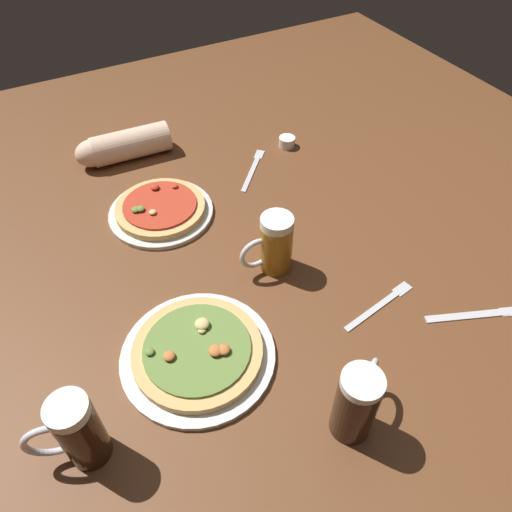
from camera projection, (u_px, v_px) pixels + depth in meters
name	position (u px, v px, depth m)	size (l,w,h in m)	color
ground_plane	(256.00, 266.00, 1.19)	(2.40, 2.40, 0.03)	brown
pizza_plate_near	(198.00, 352.00, 0.98)	(0.32, 0.32, 0.05)	silver
pizza_plate_far	(161.00, 209.00, 1.29)	(0.28, 0.28, 0.05)	silver
beer_mug_dark	(274.00, 244.00, 1.12)	(0.13, 0.08, 0.15)	#9E6619
beer_mug_amber	(357.00, 402.00, 0.84)	(0.12, 0.10, 0.17)	black
beer_mug_pale	(77.00, 432.00, 0.80)	(0.13, 0.07, 0.17)	black
ramekin_sauce	(287.00, 142.00, 1.51)	(0.05, 0.05, 0.03)	white
fork_left	(380.00, 305.00, 1.09)	(0.21, 0.06, 0.01)	silver
knife_right	(478.00, 314.00, 1.07)	(0.22, 0.11, 0.01)	silver
fork_spare	(253.00, 169.00, 1.44)	(0.16, 0.17, 0.01)	silver
diner_arm	(121.00, 146.00, 1.45)	(0.28, 0.10, 0.09)	beige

